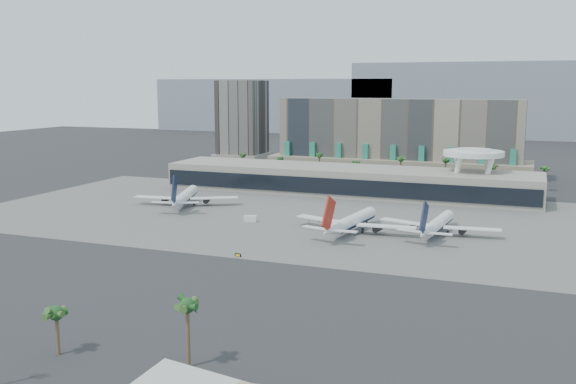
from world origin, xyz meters
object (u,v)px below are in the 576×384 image
(airliner_left, at_px, (185,196))
(service_vehicle_b, at_px, (312,219))
(service_vehicle_a, at_px, (250,219))
(taxiway_sign, at_px, (238,255))
(airliner_centre, at_px, (352,221))
(airliner_right, at_px, (438,224))

(airliner_left, xyz_separation_m, service_vehicle_b, (59.31, -11.29, -2.95))
(service_vehicle_a, distance_m, taxiway_sign, 48.41)
(taxiway_sign, bearing_deg, service_vehicle_b, 100.60)
(airliner_left, height_order, airliner_centre, airliner_left)
(airliner_right, distance_m, service_vehicle_a, 67.08)
(airliner_right, bearing_deg, service_vehicle_b, -178.92)
(airliner_right, bearing_deg, airliner_centre, -159.70)
(airliner_right, xyz_separation_m, service_vehicle_a, (-66.93, -3.55, -2.59))
(taxiway_sign, bearing_deg, airliner_right, 60.00)
(airliner_left, distance_m, taxiway_sign, 84.23)
(airliner_centre, height_order, service_vehicle_b, airliner_centre)
(service_vehicle_b, bearing_deg, airliner_centre, -54.21)
(service_vehicle_b, bearing_deg, service_vehicle_a, 175.69)
(service_vehicle_a, height_order, taxiway_sign, service_vehicle_a)
(airliner_left, xyz_separation_m, airliner_right, (104.86, -15.05, -0.25))
(airliner_centre, xyz_separation_m, taxiway_sign, (-22.81, -41.91, -3.43))
(airliner_centre, height_order, taxiway_sign, airliner_centre)
(airliner_left, distance_m, airliner_centre, 80.49)
(airliner_centre, relative_size, service_vehicle_a, 10.03)
(airliner_right, relative_size, taxiway_sign, 19.24)
(airliner_left, relative_size, service_vehicle_a, 9.73)
(airliner_centre, height_order, airliner_right, airliner_centre)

